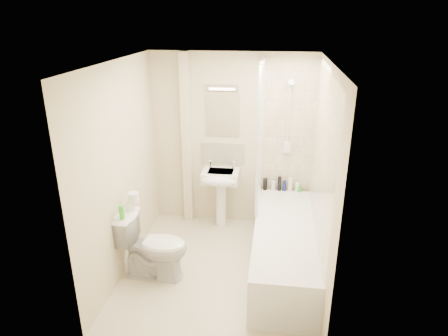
# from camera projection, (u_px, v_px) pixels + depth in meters

# --- Properties ---
(floor) EXTENTS (2.50, 2.50, 0.00)m
(floor) POSITION_uv_depth(u_px,v_px,m) (219.00, 269.00, 4.75)
(floor) COLOR beige
(floor) RESTS_ON ground
(wall_back) EXTENTS (2.20, 0.02, 2.40)m
(wall_back) POSITION_uv_depth(u_px,v_px,m) (232.00, 142.00, 5.47)
(wall_back) COLOR beige
(wall_back) RESTS_ON ground
(wall_left) EXTENTS (0.02, 2.50, 2.40)m
(wall_left) POSITION_uv_depth(u_px,v_px,m) (121.00, 171.00, 4.45)
(wall_left) COLOR beige
(wall_left) RESTS_ON ground
(wall_right) EXTENTS (0.02, 2.50, 2.40)m
(wall_right) POSITION_uv_depth(u_px,v_px,m) (322.00, 182.00, 4.18)
(wall_right) COLOR beige
(wall_right) RESTS_ON ground
(ceiling) EXTENTS (2.20, 2.50, 0.02)m
(ceiling) POSITION_uv_depth(u_px,v_px,m) (218.00, 62.00, 3.88)
(ceiling) COLOR white
(ceiling) RESTS_ON wall_back
(tile_back) EXTENTS (0.70, 0.01, 1.75)m
(tile_back) POSITION_uv_depth(u_px,v_px,m) (288.00, 128.00, 5.28)
(tile_back) COLOR beige
(tile_back) RESTS_ON wall_back
(tile_right) EXTENTS (0.01, 2.10, 1.75)m
(tile_right) POSITION_uv_depth(u_px,v_px,m) (322.00, 157.00, 4.21)
(tile_right) COLOR beige
(tile_right) RESTS_ON wall_right
(pipe_boxing) EXTENTS (0.12, 0.12, 2.40)m
(pipe_boxing) POSITION_uv_depth(u_px,v_px,m) (187.00, 141.00, 5.49)
(pipe_boxing) COLOR beige
(pipe_boxing) RESTS_ON ground
(splashback) EXTENTS (0.60, 0.02, 0.30)m
(splashback) POSITION_uv_depth(u_px,v_px,m) (223.00, 153.00, 5.54)
(splashback) COLOR beige
(splashback) RESTS_ON wall_back
(mirror) EXTENTS (0.46, 0.01, 0.60)m
(mirror) POSITION_uv_depth(u_px,v_px,m) (223.00, 115.00, 5.33)
(mirror) COLOR white
(mirror) RESTS_ON wall_back
(strip_light) EXTENTS (0.42, 0.07, 0.07)m
(strip_light) POSITION_uv_depth(u_px,v_px,m) (222.00, 87.00, 5.18)
(strip_light) COLOR silver
(strip_light) RESTS_ON wall_back
(bathtub) EXTENTS (0.70, 2.10, 0.55)m
(bathtub) POSITION_uv_depth(u_px,v_px,m) (284.00, 247.00, 4.66)
(bathtub) COLOR white
(bathtub) RESTS_ON ground
(shower_screen) EXTENTS (0.04, 0.92, 1.80)m
(shower_screen) POSITION_uv_depth(u_px,v_px,m) (260.00, 135.00, 4.91)
(shower_screen) COLOR white
(shower_screen) RESTS_ON bathtub
(shower_fixture) EXTENTS (0.10, 0.16, 0.99)m
(shower_fixture) POSITION_uv_depth(u_px,v_px,m) (289.00, 120.00, 5.20)
(shower_fixture) COLOR white
(shower_fixture) RESTS_ON wall_back
(pedestal_sink) EXTENTS (0.50, 0.47, 0.96)m
(pedestal_sink) POSITION_uv_depth(u_px,v_px,m) (220.00, 183.00, 5.46)
(pedestal_sink) COLOR white
(pedestal_sink) RESTS_ON ground
(bottle_black_a) EXTENTS (0.06, 0.06, 0.17)m
(bottle_black_a) POSITION_uv_depth(u_px,v_px,m) (265.00, 184.00, 5.53)
(bottle_black_a) COLOR black
(bottle_black_a) RESTS_ON bathtub
(bottle_white_a) EXTENTS (0.06, 0.06, 0.13)m
(bottle_white_a) POSITION_uv_depth(u_px,v_px,m) (273.00, 186.00, 5.52)
(bottle_white_a) COLOR silver
(bottle_white_a) RESTS_ON bathtub
(bottle_black_b) EXTENTS (0.05, 0.05, 0.20)m
(bottle_black_b) POSITION_uv_depth(u_px,v_px,m) (279.00, 184.00, 5.50)
(bottle_black_b) COLOR black
(bottle_black_b) RESTS_ON bathtub
(bottle_blue) EXTENTS (0.05, 0.05, 0.14)m
(bottle_blue) POSITION_uv_depth(u_px,v_px,m) (284.00, 186.00, 5.50)
(bottle_blue) COLOR navy
(bottle_blue) RESTS_ON bathtub
(bottle_cream) EXTENTS (0.06, 0.06, 0.19)m
(bottle_cream) POSITION_uv_depth(u_px,v_px,m) (290.00, 185.00, 5.48)
(bottle_cream) COLOR #FAE7C1
(bottle_cream) RESTS_ON bathtub
(bottle_white_b) EXTENTS (0.05, 0.05, 0.13)m
(bottle_white_b) POSITION_uv_depth(u_px,v_px,m) (297.00, 187.00, 5.48)
(bottle_white_b) COLOR white
(bottle_white_b) RESTS_ON bathtub
(bottle_green) EXTENTS (0.07, 0.07, 0.08)m
(bottle_green) POSITION_uv_depth(u_px,v_px,m) (299.00, 189.00, 5.49)
(bottle_green) COLOR green
(bottle_green) RESTS_ON bathtub
(toilet) EXTENTS (0.49, 0.80, 0.78)m
(toilet) POSITION_uv_depth(u_px,v_px,m) (154.00, 246.00, 4.51)
(toilet) COLOR white
(toilet) RESTS_ON ground
(toilet_roll_lower) EXTENTS (0.10, 0.10, 0.10)m
(toilet_roll_lower) POSITION_uv_depth(u_px,v_px,m) (130.00, 206.00, 4.46)
(toilet_roll_lower) COLOR white
(toilet_roll_lower) RESTS_ON toilet
(toilet_roll_upper) EXTENTS (0.12, 0.12, 0.11)m
(toilet_roll_upper) POSITION_uv_depth(u_px,v_px,m) (133.00, 197.00, 4.43)
(toilet_roll_upper) COLOR white
(toilet_roll_upper) RESTS_ON toilet_roll_lower
(green_bottle) EXTENTS (0.06, 0.06, 0.16)m
(green_bottle) POSITION_uv_depth(u_px,v_px,m) (122.00, 212.00, 4.26)
(green_bottle) COLOR green
(green_bottle) RESTS_ON toilet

